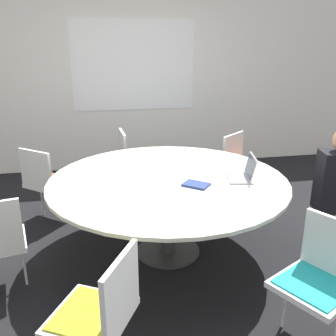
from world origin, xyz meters
TOP-DOWN VIEW (x-y plane):
  - ground_plane at (0.00, 0.00)m, footprint 16.00×16.00m
  - wall_back at (0.00, 2.65)m, footprint 8.00×0.07m
  - conference_table at (0.00, 0.00)m, footprint 2.11×2.11m
  - chair_1 at (1.09, 0.96)m, footprint 0.61×0.60m
  - chair_2 at (-0.16, 1.44)m, footprint 0.45×0.47m
  - chair_3 at (-1.16, 0.87)m, footprint 0.61×0.60m
  - chair_5 at (-0.63, -1.30)m, footprint 0.58×0.59m
  - chair_6 at (0.75, -1.24)m, footprint 0.58×0.59m
  - laptop at (0.66, -0.14)m, footprint 0.28×0.33m
  - spiral_notebook at (0.20, -0.21)m, footprint 0.26×0.25m

SIDE VIEW (x-z plane):
  - ground_plane at x=0.00m, z-range 0.00..0.00m
  - chair_1 at x=1.09m, z-range 0.08..0.93m
  - chair_2 at x=-0.16m, z-range 0.08..0.93m
  - chair_3 at x=-1.16m, z-range 0.08..0.93m
  - chair_5 at x=-0.63m, z-range 0.08..0.93m
  - chair_6 at x=0.75m, z-range 0.08..0.93m
  - conference_table at x=0.00m, z-range 0.29..1.03m
  - spiral_notebook at x=0.20m, z-range 0.74..0.76m
  - laptop at x=0.66m, z-range 0.69..0.91m
  - wall_back at x=0.00m, z-range 0.00..2.70m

